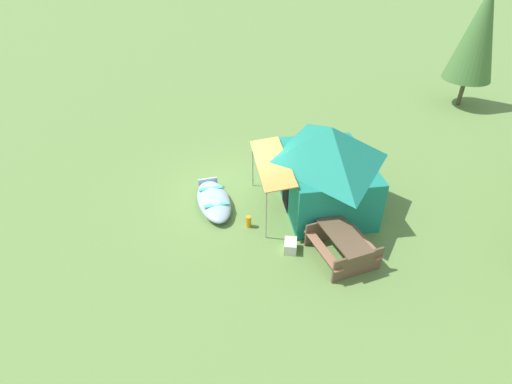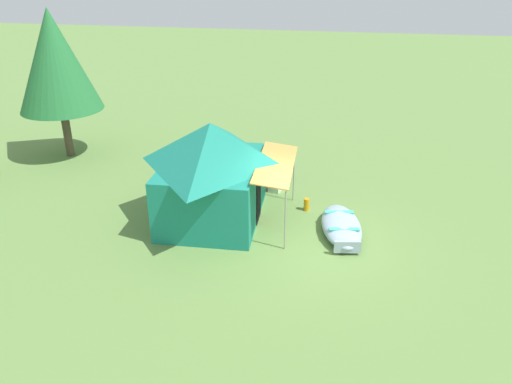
{
  "view_description": "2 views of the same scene",
  "coord_description": "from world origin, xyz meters",
  "views": [
    {
      "loc": [
        11.6,
        -0.59,
        8.11
      ],
      "look_at": [
        1.25,
        0.44,
        0.85
      ],
      "focal_mm": 28.72,
      "sensor_mm": 36.0,
      "label": 1
    },
    {
      "loc": [
        -11.31,
        -0.88,
        6.81
      ],
      "look_at": [
        0.22,
        1.35,
        1.24
      ],
      "focal_mm": 35.29,
      "sensor_mm": 36.0,
      "label": 2
    }
  ],
  "objects": [
    {
      "name": "pine_tree_back_left",
      "position": [
        4.65,
        9.26,
        3.49
      ],
      "size": [
        2.88,
        2.88,
        5.25
      ],
      "color": "#4E4133",
      "rests_on": "ground_plane"
    },
    {
      "name": "ground_plane",
      "position": [
        0.0,
        0.0,
        0.0
      ],
      "size": [
        80.0,
        80.0,
        0.0
      ],
      "primitive_type": "plane",
      "color": "#628542"
    },
    {
      "name": "picnic_table",
      "position": [
        3.44,
        2.63,
        0.5
      ],
      "size": [
        2.08,
        1.92,
        0.8
      ],
      "color": "brown",
      "rests_on": "ground_plane"
    },
    {
      "name": "cooler_box",
      "position": [
        3.04,
        1.25,
        0.16
      ],
      "size": [
        0.55,
        0.44,
        0.33
      ],
      "primitive_type": "cube",
      "rotation": [
        0.0,
        0.0,
        2.94
      ],
      "color": "silver",
      "rests_on": "ground_plane"
    },
    {
      "name": "beached_rowboat",
      "position": [
        0.69,
        -0.9,
        0.22
      ],
      "size": [
        2.53,
        1.44,
        0.42
      ],
      "color": "#94A9BC",
      "rests_on": "ground_plane"
    },
    {
      "name": "fuel_can",
      "position": [
        1.86,
        0.15,
        0.19
      ],
      "size": [
        0.21,
        0.21,
        0.37
      ],
      "primitive_type": "cylinder",
      "rotation": [
        0.0,
        0.0,
        1.29
      ],
      "color": "orange",
      "rests_on": "ground_plane"
    },
    {
      "name": "canvas_cabin_tent",
      "position": [
        0.93,
        2.7,
        1.45
      ],
      "size": [
        3.75,
        3.77,
        2.8
      ],
      "color": "#1A7D6A",
      "rests_on": "ground_plane"
    }
  ]
}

